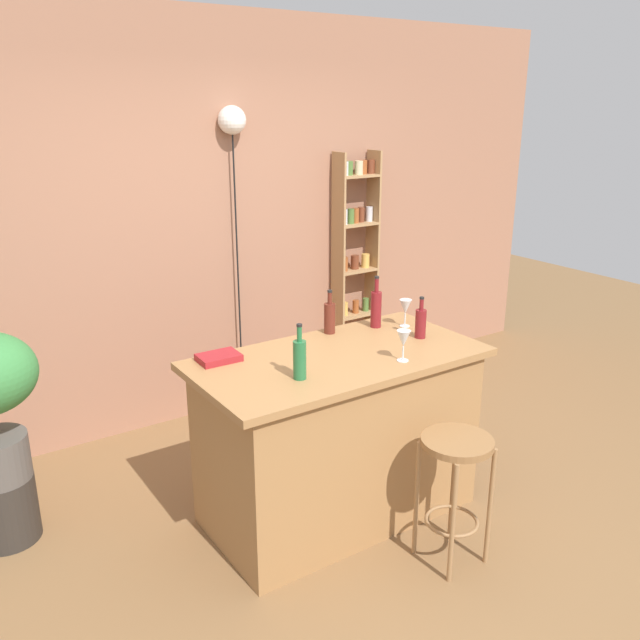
% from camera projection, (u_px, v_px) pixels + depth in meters
% --- Properties ---
extents(ground, '(12.00, 12.00, 0.00)m').
position_uv_depth(ground, '(370.00, 538.00, 3.57)').
color(ground, brown).
extents(back_wall, '(6.40, 0.10, 2.80)m').
position_uv_depth(back_wall, '(202.00, 223.00, 4.67)').
color(back_wall, '#9E6B51').
rests_on(back_wall, ground).
extents(kitchen_counter, '(1.54, 0.79, 0.95)m').
position_uv_depth(kitchen_counter, '(338.00, 435.00, 3.66)').
color(kitchen_counter, '#9E7042').
rests_on(kitchen_counter, ground).
extents(bar_stool, '(0.35, 0.35, 0.68)m').
position_uv_depth(bar_stool, '(455.00, 470.00, 3.26)').
color(bar_stool, '#997047').
rests_on(bar_stool, ground).
extents(spice_shelf, '(0.36, 0.17, 1.85)m').
position_uv_depth(spice_shelf, '(355.00, 263.00, 5.33)').
color(spice_shelf, '#A87F51').
rests_on(spice_shelf, ground).
extents(plant_stool, '(0.33, 0.33, 0.36)m').
position_uv_depth(plant_stool, '(5.00, 508.00, 3.52)').
color(plant_stool, '#2D2823').
rests_on(plant_stool, ground).
extents(bottle_olive_oil, '(0.06, 0.06, 0.25)m').
position_uv_depth(bottle_olive_oil, '(330.00, 317.00, 3.82)').
color(bottle_olive_oil, '#5B2319').
rests_on(bottle_olive_oil, kitchen_counter).
extents(bottle_spirits_clear, '(0.06, 0.06, 0.24)m').
position_uv_depth(bottle_spirits_clear, '(421.00, 322.00, 3.75)').
color(bottle_spirits_clear, maroon).
rests_on(bottle_spirits_clear, kitchen_counter).
extents(bottle_sauce_amber, '(0.06, 0.06, 0.31)m').
position_uv_depth(bottle_sauce_amber, '(376.00, 308.00, 3.91)').
color(bottle_sauce_amber, maroon).
rests_on(bottle_sauce_amber, kitchen_counter).
extents(bottle_soda_blue, '(0.06, 0.06, 0.28)m').
position_uv_depth(bottle_soda_blue, '(300.00, 358.00, 3.19)').
color(bottle_soda_blue, '#236638').
rests_on(bottle_soda_blue, kitchen_counter).
extents(wine_glass_left, '(0.07, 0.07, 0.16)m').
position_uv_depth(wine_glass_left, '(404.00, 339.00, 3.40)').
color(wine_glass_left, silver).
rests_on(wine_glass_left, kitchen_counter).
extents(wine_glass_center, '(0.07, 0.07, 0.16)m').
position_uv_depth(wine_glass_center, '(405.00, 307.00, 3.92)').
color(wine_glass_center, silver).
rests_on(wine_glass_center, kitchen_counter).
extents(cookbook, '(0.21, 0.16, 0.03)m').
position_uv_depth(cookbook, '(219.00, 358.00, 3.43)').
color(cookbook, maroon).
rests_on(cookbook, kitchen_counter).
extents(pendant_globe_light, '(0.19, 0.19, 2.18)m').
position_uv_depth(pendant_globe_light, '(232.00, 127.00, 4.49)').
color(pendant_globe_light, black).
rests_on(pendant_globe_light, ground).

